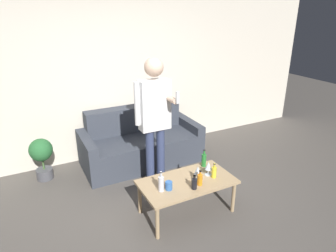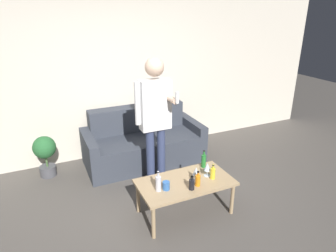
{
  "view_description": "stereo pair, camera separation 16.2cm",
  "coord_description": "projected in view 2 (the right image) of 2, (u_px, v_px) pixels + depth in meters",
  "views": [
    {
      "loc": [
        -1.25,
        -2.32,
        2.32
      ],
      "look_at": [
        0.33,
        0.76,
        0.95
      ],
      "focal_mm": 32.0,
      "sensor_mm": 36.0,
      "label": 1
    },
    {
      "loc": [
        -1.1,
        -2.39,
        2.32
      ],
      "look_at": [
        0.33,
        0.76,
        0.95
      ],
      "focal_mm": 32.0,
      "sensor_mm": 36.0,
      "label": 2
    }
  ],
  "objects": [
    {
      "name": "bottle_dark",
      "position": [
        213.0,
        173.0,
        3.52
      ],
      "size": [
        0.06,
        0.06,
        0.19
      ],
      "color": "yellow",
      "rests_on": "coffee_table"
    },
    {
      "name": "coffee_table",
      "position": [
        185.0,
        185.0,
        3.51
      ],
      "size": [
        1.11,
        0.6,
        0.44
      ],
      "color": "tan",
      "rests_on": "ground_plane"
    },
    {
      "name": "bottle_yellow",
      "position": [
        204.0,
        161.0,
        3.77
      ],
      "size": [
        0.06,
        0.06,
        0.23
      ],
      "color": "#23752D",
      "rests_on": "coffee_table"
    },
    {
      "name": "cup_on_table",
      "position": [
        166.0,
        186.0,
        3.32
      ],
      "size": [
        0.08,
        0.08,
        0.1
      ],
      "color": "#3366B2",
      "rests_on": "coffee_table"
    },
    {
      "name": "bottle_orange",
      "position": [
        198.0,
        180.0,
        3.38
      ],
      "size": [
        0.06,
        0.06,
        0.18
      ],
      "color": "orange",
      "rests_on": "coffee_table"
    },
    {
      "name": "couch",
      "position": [
        143.0,
        143.0,
        4.79
      ],
      "size": [
        1.84,
        0.86,
        0.85
      ],
      "color": "#383D47",
      "rests_on": "ground_plane"
    },
    {
      "name": "wine_glass_near",
      "position": [
        196.0,
        171.0,
        3.46
      ],
      "size": [
        0.08,
        0.08,
        0.18
      ],
      "color": "silver",
      "rests_on": "coffee_table"
    },
    {
      "name": "wall_back",
      "position": [
        110.0,
        74.0,
        4.69
      ],
      "size": [
        8.0,
        0.06,
        2.7
      ],
      "color": "beige",
      "rests_on": "ground_plane"
    },
    {
      "name": "wine_glass_far",
      "position": [
        207.0,
        167.0,
        3.56
      ],
      "size": [
        0.08,
        0.08,
        0.18
      ],
      "color": "silver",
      "rests_on": "coffee_table"
    },
    {
      "name": "bottle_red",
      "position": [
        158.0,
        183.0,
        3.28
      ],
      "size": [
        0.06,
        0.06,
        0.24
      ],
      "color": "silver",
      "rests_on": "coffee_table"
    },
    {
      "name": "ground_plane",
      "position": [
        169.0,
        233.0,
        3.3
      ],
      "size": [
        16.0,
        16.0,
        0.0
      ],
      "primitive_type": "plane",
      "color": "#514C47"
    },
    {
      "name": "potted_plant",
      "position": [
        45.0,
        152.0,
        4.31
      ],
      "size": [
        0.32,
        0.32,
        0.62
      ],
      "color": "#4C4C51",
      "rests_on": "ground_plane"
    },
    {
      "name": "bottle_green",
      "position": [
        192.0,
        184.0,
        3.31
      ],
      "size": [
        0.06,
        0.06,
        0.17
      ],
      "color": "black",
      "rests_on": "coffee_table"
    },
    {
      "name": "person_standing_front",
      "position": [
        155.0,
        113.0,
        3.81
      ],
      "size": [
        0.46,
        0.44,
        1.78
      ],
      "color": "navy",
      "rests_on": "ground_plane"
    }
  ]
}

